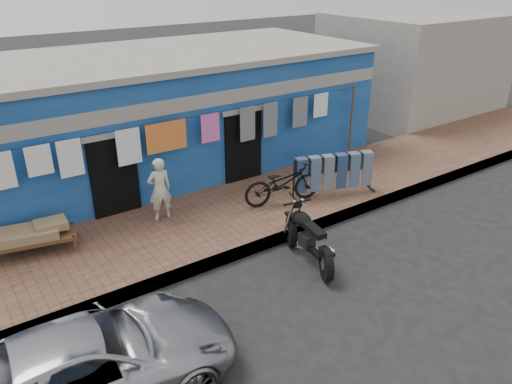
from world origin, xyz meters
name	(u,v)px	position (x,y,z in m)	size (l,w,h in m)	color
ground	(315,282)	(0.00, 0.00, 0.00)	(80.00, 80.00, 0.00)	black
sidewalk	(232,217)	(0.00, 3.00, 0.12)	(28.00, 3.00, 0.25)	brown
curb	(268,242)	(0.00, 1.55, 0.12)	(28.00, 0.10, 0.25)	gray
building	(156,114)	(0.00, 6.99, 1.69)	(12.20, 5.20, 3.36)	navy
neighbor_right	(413,64)	(11.00, 7.00, 1.90)	(6.00, 5.00, 3.80)	#9E9384
clothesline	(187,137)	(-0.42, 4.25, 1.83)	(10.06, 0.06, 2.10)	brown
car	(91,362)	(-4.36, -0.29, 0.60)	(1.92, 4.23, 1.19)	#A8A8AC
seated_person	(160,189)	(-1.48, 3.64, 0.99)	(0.53, 0.35, 1.47)	beige
bicycle	(283,179)	(1.29, 2.74, 0.88)	(0.69, 1.94, 1.26)	black
motorcycle	(308,237)	(0.35, 0.66, 0.57)	(0.92, 1.86, 1.15)	black
charpoy	(34,239)	(-4.20, 3.79, 0.53)	(1.81, 1.13, 0.57)	brown
jeans_rack	(333,174)	(2.67, 2.44, 0.78)	(2.24, 1.14, 1.06)	black
litter_a	(301,244)	(0.62, 1.20, 0.04)	(0.20, 0.16, 0.09)	silver
litter_b	(322,236)	(1.24, 1.20, 0.04)	(0.18, 0.13, 0.09)	silver
litter_c	(329,251)	(0.96, 0.65, 0.04)	(0.18, 0.15, 0.07)	silver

